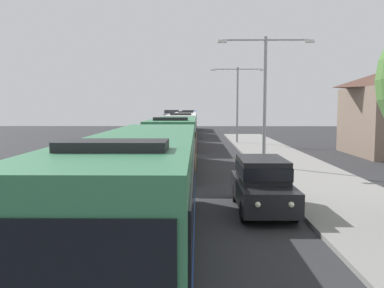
# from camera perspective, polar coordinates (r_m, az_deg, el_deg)

# --- Properties ---
(bus_lead) EXTENTS (2.58, 12.17, 3.21)m
(bus_lead) POSITION_cam_1_polar(r_m,az_deg,el_deg) (10.51, -6.74, -6.16)
(bus_lead) COLOR #33724C
(bus_lead) RESTS_ON ground_plane
(bus_second_in_line) EXTENTS (2.58, 11.16, 3.21)m
(bus_second_in_line) POSITION_cam_1_polar(r_m,az_deg,el_deg) (24.51, -2.45, 0.37)
(bus_second_in_line) COLOR #33724C
(bus_second_in_line) RESTS_ON ground_plane
(bus_middle) EXTENTS (2.58, 11.82, 3.21)m
(bus_middle) POSITION_cam_1_polar(r_m,az_deg,el_deg) (37.78, -1.33, 2.07)
(bus_middle) COLOR silver
(bus_middle) RESTS_ON ground_plane
(bus_fourth_in_line) EXTENTS (2.58, 12.13, 3.21)m
(bus_fourth_in_line) POSITION_cam_1_polar(r_m,az_deg,el_deg) (51.63, -0.78, 2.92)
(bus_fourth_in_line) COLOR silver
(bus_fourth_in_line) RESTS_ON ground_plane
(bus_rear) EXTENTS (2.58, 11.81, 3.21)m
(bus_rear) POSITION_cam_1_polar(r_m,az_deg,el_deg) (65.34, -0.47, 3.40)
(bus_rear) COLOR #284C8C
(bus_rear) RESTS_ON ground_plane
(white_suv) EXTENTS (1.86, 4.85, 1.90)m
(white_suv) POSITION_cam_1_polar(r_m,az_deg,el_deg) (15.12, 9.66, -5.23)
(white_suv) COLOR black
(white_suv) RESTS_ON ground_plane
(box_truck_oncoming) EXTENTS (2.35, 6.99, 3.15)m
(box_truck_oncoming) POSITION_cam_1_polar(r_m,az_deg,el_deg) (74.60, -2.86, 3.62)
(box_truck_oncoming) COLOR #B7B7BC
(box_truck_oncoming) RESTS_ON ground_plane
(streetlamp_mid) EXTENTS (5.70, 0.28, 7.73)m
(streetlamp_mid) POSITION_cam_1_polar(r_m,az_deg,el_deg) (25.15, 10.06, 7.77)
(streetlamp_mid) COLOR gray
(streetlamp_mid) RESTS_ON sidewalk
(streetlamp_far) EXTENTS (5.42, 0.28, 7.54)m
(streetlamp_far) POSITION_cam_1_polar(r_m,az_deg,el_deg) (41.86, 6.31, 6.59)
(streetlamp_far) COLOR gray
(streetlamp_far) RESTS_ON sidewalk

